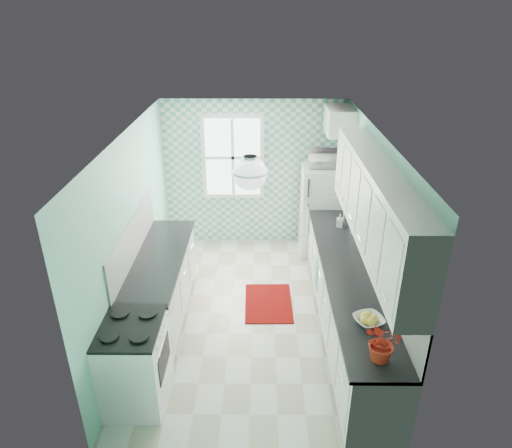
{
  "coord_description": "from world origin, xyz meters",
  "views": [
    {
      "loc": [
        0.1,
        -5.11,
        3.85
      ],
      "look_at": [
        0.05,
        0.25,
        1.25
      ],
      "focal_mm": 32.0,
      "sensor_mm": 36.0,
      "label": 1
    }
  ],
  "objects_px": {
    "stove": "(135,361)",
    "microwave": "(324,159)",
    "sink": "(338,234)",
    "fruit_bowl": "(369,320)",
    "fridge": "(321,211)",
    "ceiling_light": "(250,173)",
    "potted_plant": "(383,342)"
  },
  "relations": [
    {
      "from": "fridge",
      "to": "microwave",
      "type": "xyz_separation_m",
      "value": [
        0.0,
        0.0,
        0.89
      ]
    },
    {
      "from": "stove",
      "to": "sink",
      "type": "distance_m",
      "value": 3.2
    },
    {
      "from": "ceiling_light",
      "to": "fridge",
      "type": "height_order",
      "value": "ceiling_light"
    },
    {
      "from": "sink",
      "to": "fruit_bowl",
      "type": "height_order",
      "value": "sink"
    },
    {
      "from": "fridge",
      "to": "sink",
      "type": "height_order",
      "value": "fridge"
    },
    {
      "from": "ceiling_light",
      "to": "fruit_bowl",
      "type": "bearing_deg",
      "value": -26.62
    },
    {
      "from": "potted_plant",
      "to": "microwave",
      "type": "distance_m",
      "value": 3.73
    },
    {
      "from": "stove",
      "to": "microwave",
      "type": "xyz_separation_m",
      "value": [
        2.31,
        3.26,
        1.16
      ]
    },
    {
      "from": "fruit_bowl",
      "to": "stove",
      "type": "bearing_deg",
      "value": -178.22
    },
    {
      "from": "sink",
      "to": "fruit_bowl",
      "type": "distance_m",
      "value": 1.99
    },
    {
      "from": "ceiling_light",
      "to": "sink",
      "type": "height_order",
      "value": "ceiling_light"
    },
    {
      "from": "stove",
      "to": "sink",
      "type": "xyz_separation_m",
      "value": [
        2.4,
        2.06,
        0.44
      ]
    },
    {
      "from": "fruit_bowl",
      "to": "potted_plant",
      "type": "distance_m",
      "value": 0.53
    },
    {
      "from": "fridge",
      "to": "stove",
      "type": "height_order",
      "value": "fridge"
    },
    {
      "from": "potted_plant",
      "to": "ceiling_light",
      "type": "bearing_deg",
      "value": 137.22
    },
    {
      "from": "fridge",
      "to": "stove",
      "type": "relative_size",
      "value": 1.62
    },
    {
      "from": "fridge",
      "to": "stove",
      "type": "bearing_deg",
      "value": -124.05
    },
    {
      "from": "sink",
      "to": "microwave",
      "type": "height_order",
      "value": "microwave"
    },
    {
      "from": "sink",
      "to": "potted_plant",
      "type": "distance_m",
      "value": 2.51
    },
    {
      "from": "ceiling_light",
      "to": "microwave",
      "type": "xyz_separation_m",
      "value": [
        1.11,
        2.58,
        -0.67
      ]
    },
    {
      "from": "stove",
      "to": "fruit_bowl",
      "type": "xyz_separation_m",
      "value": [
        2.4,
        0.07,
        0.49
      ]
    },
    {
      "from": "stove",
      "to": "potted_plant",
      "type": "bearing_deg",
      "value": -9.31
    },
    {
      "from": "potted_plant",
      "to": "microwave",
      "type": "height_order",
      "value": "microwave"
    },
    {
      "from": "ceiling_light",
      "to": "stove",
      "type": "bearing_deg",
      "value": -150.59
    },
    {
      "from": "sink",
      "to": "potted_plant",
      "type": "xyz_separation_m",
      "value": [
        -0.0,
        -2.5,
        0.2
      ]
    },
    {
      "from": "fridge",
      "to": "fruit_bowl",
      "type": "xyz_separation_m",
      "value": [
        0.09,
        -3.18,
        0.22
      ]
    },
    {
      "from": "fridge",
      "to": "fruit_bowl",
      "type": "relative_size",
      "value": 5.24
    },
    {
      "from": "sink",
      "to": "fruit_bowl",
      "type": "bearing_deg",
      "value": -90.66
    },
    {
      "from": "microwave",
      "to": "fridge",
      "type": "bearing_deg",
      "value": 56.47
    },
    {
      "from": "stove",
      "to": "fruit_bowl",
      "type": "bearing_deg",
      "value": 2.74
    },
    {
      "from": "ceiling_light",
      "to": "sink",
      "type": "xyz_separation_m",
      "value": [
        1.2,
        1.39,
        -1.39
      ]
    },
    {
      "from": "ceiling_light",
      "to": "stove",
      "type": "xyz_separation_m",
      "value": [
        -1.2,
        -0.68,
        -1.83
      ]
    }
  ]
}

